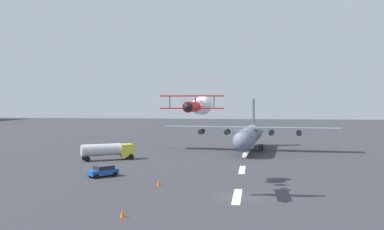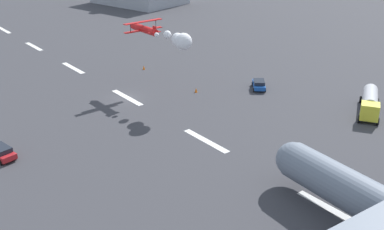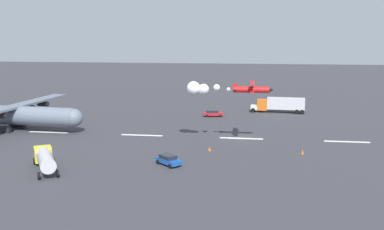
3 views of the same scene
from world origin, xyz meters
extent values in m
plane|color=#38383D|center=(0.00, 0.00, 0.00)|extent=(440.00, 440.00, 0.00)
cube|color=white|center=(0.00, 0.00, 0.01)|extent=(8.00, 0.90, 0.01)
cube|color=white|center=(18.91, 0.00, 0.01)|extent=(8.00, 0.90, 0.01)
cube|color=white|center=(37.83, 0.00, 0.01)|extent=(8.00, 0.90, 0.01)
cylinder|color=slate|center=(45.26, -0.71, 3.09)|extent=(26.07, 5.83, 3.79)
sphere|color=slate|center=(32.37, 0.31, 3.09)|extent=(3.60, 3.60, 3.60)
cube|color=slate|center=(45.26, -0.71, 4.80)|extent=(6.12, 37.00, 0.40)
cylinder|color=black|center=(45.67, 9.42, 3.90)|extent=(2.48, 1.29, 1.10)
cylinder|color=black|center=(45.23, 3.91, 3.90)|extent=(2.48, 1.29, 1.10)
cylinder|color=black|center=(44.50, -5.28, 3.90)|extent=(2.48, 1.29, 1.10)
cylinder|color=black|center=(44.06, -10.79, 3.90)|extent=(2.48, 1.29, 1.10)
cube|color=slate|center=(56.09, -1.58, 7.99)|extent=(2.81, 0.52, 6.00)
cube|color=slate|center=(56.09, -1.58, 3.39)|extent=(2.71, 9.13, 0.24)
cube|color=black|center=(46.07, -3.18, 0.60)|extent=(3.27, 1.25, 1.20)
cube|color=black|center=(46.45, 1.59, 0.60)|extent=(3.27, 1.25, 1.20)
cylinder|color=red|center=(-1.62, 4.70, 9.71)|extent=(6.15, 1.12, 1.10)
cube|color=red|center=(-1.82, 4.70, 9.56)|extent=(0.75, 6.69, 0.12)
cube|color=red|center=(-1.82, 4.70, 10.85)|extent=(0.75, 6.69, 0.12)
cylinder|color=black|center=(-1.81, 2.36, 10.21)|extent=(0.08, 0.08, 1.29)
cylinder|color=black|center=(-1.83, 7.04, 10.21)|extent=(0.08, 0.08, 1.29)
cube|color=red|center=(1.14, 4.71, 10.16)|extent=(0.70, 0.10, 1.10)
cube|color=red|center=(1.14, 4.71, 9.76)|extent=(0.61, 2.00, 0.08)
cone|color=black|center=(-5.05, 4.68, 9.71)|extent=(0.70, 0.93, 0.93)
sphere|color=white|center=(2.25, 4.35, 9.63)|extent=(0.70, 0.70, 0.70)
sphere|color=white|center=(4.25, 4.88, 9.98)|extent=(1.17, 1.17, 1.17)
sphere|color=white|center=(6.47, 5.10, 9.69)|extent=(1.85, 1.85, 1.85)
sphere|color=white|center=(6.74, 5.03, 9.61)|extent=(1.78, 1.78, 1.78)
sphere|color=white|center=(8.29, 4.75, 9.80)|extent=(2.39, 2.39, 2.39)
cube|color=yellow|center=(28.47, 21.00, 1.60)|extent=(3.20, 3.13, 2.20)
cylinder|color=silver|center=(26.13, 24.82, 1.85)|extent=(5.32, 6.86, 2.10)
cylinder|color=black|center=(29.80, 21.11, 0.50)|extent=(0.79, 1.02, 1.00)
cylinder|color=black|center=(25.81, 27.65, 0.50)|extent=(0.79, 1.02, 1.00)
cylinder|color=black|center=(27.76, 19.86, 0.50)|extent=(0.79, 1.02, 1.00)
cylinder|color=black|center=(23.76, 26.39, 0.50)|extent=(0.79, 1.02, 1.00)
cube|color=#194CA5|center=(10.05, 18.73, 0.65)|extent=(4.24, 4.02, 0.65)
cube|color=#1E232D|center=(10.20, 18.60, 1.25)|extent=(2.92, 2.85, 0.55)
cylinder|color=black|center=(8.38, 18.99, 0.32)|extent=(0.63, 0.59, 0.64)
cylinder|color=black|center=(10.53, 17.12, 0.32)|extent=(0.63, 0.59, 0.64)
cylinder|color=black|center=(9.57, 20.34, 0.32)|extent=(0.63, 0.59, 0.64)
cylinder|color=black|center=(11.71, 18.48, 0.32)|extent=(0.63, 0.59, 0.64)
cone|color=orange|center=(-10.08, 9.72, 0.38)|extent=(0.44, 0.44, 0.75)
cone|color=orange|center=(4.92, 9.78, 0.38)|extent=(0.44, 0.44, 0.75)
camera|label=1|loc=(-47.25, -1.86, 10.19)|focal=40.99mm
camera|label=2|loc=(58.58, -34.02, 26.55)|focal=43.52mm
camera|label=3|loc=(-2.07, 80.31, 18.83)|focal=41.36mm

